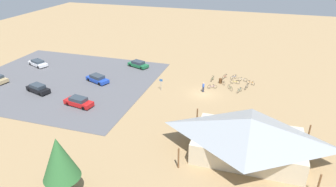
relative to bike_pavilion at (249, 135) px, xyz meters
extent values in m
plane|color=#9E7F56|center=(8.46, -15.40, -2.75)|extent=(160.00, 160.00, 0.00)
cube|color=#56565B|center=(35.26, -13.11, -2.73)|extent=(33.93, 29.40, 0.05)
cube|color=beige|center=(0.00, 0.00, -1.42)|extent=(12.63, 7.84, 2.66)
pyramid|color=#93999E|center=(0.00, 0.00, 1.08)|extent=(14.80, 10.01, 2.34)
cylinder|color=brown|center=(-7.24, -4.84, -1.42)|extent=(0.20, 0.20, 2.66)
cylinder|color=brown|center=(7.24, -4.84, -1.42)|extent=(0.20, 0.20, 2.66)
cylinder|color=brown|center=(-7.24, 4.84, -1.42)|extent=(0.20, 0.20, 2.66)
cylinder|color=brown|center=(7.24, 4.84, -1.42)|extent=(0.20, 0.20, 2.66)
cylinder|color=brown|center=(6.30, -20.90, -2.30)|extent=(0.60, 0.60, 0.90)
cylinder|color=#99999E|center=(15.85, -14.61, -1.65)|extent=(0.08, 0.08, 2.20)
cube|color=#1959B2|center=(15.85, -14.61, -0.85)|extent=(0.56, 0.04, 0.40)
cylinder|color=brown|center=(17.14, 12.20, -1.68)|extent=(0.44, 0.44, 2.14)
cone|color=#2D6633|center=(17.14, 12.20, 1.67)|extent=(3.68, 3.68, 4.56)
torus|color=black|center=(8.02, -21.02, -2.40)|extent=(0.16, 0.70, 0.71)
torus|color=black|center=(7.84, -22.10, -2.40)|extent=(0.16, 0.70, 0.71)
cylinder|color=#1E7F38|center=(7.93, -21.56, -2.28)|extent=(0.20, 1.00, 0.04)
cylinder|color=#1E7F38|center=(7.97, -21.36, -2.18)|extent=(0.04, 0.04, 0.44)
cube|color=black|center=(7.97, -21.36, -1.96)|extent=(0.11, 0.21, 0.05)
cylinder|color=#1E7F38|center=(7.86, -21.99, -2.14)|extent=(0.04, 0.04, 0.50)
cylinder|color=black|center=(7.86, -21.99, -1.89)|extent=(0.48, 0.11, 0.03)
torus|color=black|center=(4.52, -23.28, -2.41)|extent=(0.52, 0.50, 0.68)
torus|color=black|center=(3.80, -23.97, -2.41)|extent=(0.52, 0.50, 0.68)
cylinder|color=#2347B7|center=(4.16, -23.63, -2.30)|extent=(0.69, 0.66, 0.04)
cylinder|color=#2347B7|center=(4.29, -23.51, -2.21)|extent=(0.04, 0.04, 0.40)
cube|color=black|center=(4.29, -23.51, -2.01)|extent=(0.20, 0.20, 0.05)
cylinder|color=#2347B7|center=(3.87, -23.91, -2.16)|extent=(0.04, 0.04, 0.49)
cylinder|color=black|center=(3.87, -23.91, -1.91)|extent=(0.35, 0.37, 0.03)
torus|color=black|center=(3.02, -23.00, -2.42)|extent=(0.66, 0.07, 0.66)
torus|color=black|center=(1.96, -23.05, -2.42)|extent=(0.66, 0.07, 0.66)
cylinder|color=silver|center=(2.49, -23.03, -2.31)|extent=(0.98, 0.08, 0.04)
cylinder|color=silver|center=(2.68, -23.02, -2.21)|extent=(0.04, 0.04, 0.41)
cube|color=black|center=(2.68, -23.02, -2.01)|extent=(0.20, 0.09, 0.05)
cylinder|color=silver|center=(2.06, -23.04, -2.20)|extent=(0.04, 0.04, 0.44)
cylinder|color=black|center=(2.06, -23.04, -1.98)|extent=(0.05, 0.48, 0.03)
torus|color=black|center=(1.41, -22.23, -2.41)|extent=(0.61, 0.37, 0.68)
torus|color=black|center=(0.45, -21.68, -2.41)|extent=(0.61, 0.37, 0.68)
cylinder|color=orange|center=(0.93, -21.96, -2.30)|extent=(0.89, 0.53, 0.04)
cylinder|color=orange|center=(1.10, -22.06, -2.23)|extent=(0.04, 0.04, 0.35)
cube|color=black|center=(1.10, -22.06, -2.06)|extent=(0.21, 0.17, 0.05)
cylinder|color=orange|center=(0.55, -21.74, -2.19)|extent=(0.04, 0.04, 0.44)
cylinder|color=black|center=(0.55, -21.74, -1.97)|extent=(0.27, 0.43, 0.03)
torus|color=black|center=(6.20, -20.85, -2.39)|extent=(0.49, 0.57, 0.71)
torus|color=black|center=(5.55, -20.08, -2.39)|extent=(0.49, 0.57, 0.71)
cylinder|color=black|center=(5.88, -20.46, -2.28)|extent=(0.62, 0.74, 0.04)
cylinder|color=black|center=(5.99, -20.60, -2.17)|extent=(0.04, 0.04, 0.46)
cube|color=black|center=(5.99, -20.60, -1.94)|extent=(0.19, 0.20, 0.05)
cylinder|color=black|center=(5.62, -20.15, -2.18)|extent=(0.04, 0.04, 0.43)
cylinder|color=black|center=(5.62, -20.15, -1.96)|extent=(0.39, 0.33, 0.03)
torus|color=black|center=(2.31, -18.30, -2.38)|extent=(0.34, 0.70, 0.75)
torus|color=black|center=(2.73, -17.38, -2.38)|extent=(0.34, 0.70, 0.75)
cylinder|color=#197A7F|center=(2.52, -17.84, -2.25)|extent=(0.41, 0.86, 0.04)
cylinder|color=#197A7F|center=(2.45, -18.01, -2.17)|extent=(0.04, 0.04, 0.42)
cube|color=black|center=(2.45, -18.01, -1.95)|extent=(0.15, 0.22, 0.05)
cylinder|color=#197A7F|center=(2.69, -17.47, -2.15)|extent=(0.04, 0.04, 0.45)
cylinder|color=black|center=(2.69, -17.47, -1.93)|extent=(0.45, 0.22, 0.03)
torus|color=black|center=(6.02, -22.78, -2.37)|extent=(0.31, 0.72, 0.75)
torus|color=black|center=(5.66, -23.72, -2.37)|extent=(0.31, 0.72, 0.75)
cylinder|color=red|center=(5.84, -23.25, -2.25)|extent=(0.37, 0.88, 0.04)
cylinder|color=red|center=(5.90, -23.08, -2.14)|extent=(0.04, 0.04, 0.47)
cube|color=black|center=(5.90, -23.08, -1.90)|extent=(0.15, 0.22, 0.05)
cylinder|color=red|center=(5.69, -23.63, -2.15)|extent=(0.04, 0.04, 0.44)
cylinder|color=black|center=(5.69, -23.63, -1.93)|extent=(0.46, 0.20, 0.03)
torus|color=black|center=(6.86, -18.21, -2.42)|extent=(0.63, 0.29, 0.67)
torus|color=black|center=(7.85, -17.80, -2.42)|extent=(0.63, 0.29, 0.67)
cylinder|color=#722D9E|center=(7.35, -18.01, -2.31)|extent=(0.92, 0.41, 0.04)
cylinder|color=#722D9E|center=(7.17, -18.08, -2.20)|extent=(0.04, 0.04, 0.44)
cube|color=black|center=(7.17, -18.08, -1.98)|extent=(0.22, 0.15, 0.05)
cylinder|color=#722D9E|center=(7.75, -17.84, -2.19)|extent=(0.04, 0.04, 0.45)
cylinder|color=black|center=(7.75, -17.84, -1.97)|extent=(0.21, 0.46, 0.03)
torus|color=black|center=(1.35, -20.21, -2.38)|extent=(0.21, 0.74, 0.75)
torus|color=black|center=(1.60, -19.16, -2.38)|extent=(0.21, 0.74, 0.75)
cylinder|color=#B7B7BC|center=(1.48, -19.69, -2.25)|extent=(0.27, 0.98, 0.04)
cylinder|color=#B7B7BC|center=(1.43, -19.88, -2.18)|extent=(0.04, 0.04, 0.40)
cube|color=black|center=(1.43, -19.88, -1.97)|extent=(0.12, 0.21, 0.05)
cylinder|color=#B7B7BC|center=(1.58, -19.27, -2.12)|extent=(0.04, 0.04, 0.51)
cylinder|color=black|center=(1.58, -19.27, -1.86)|extent=(0.47, 0.14, 0.03)
torus|color=black|center=(3.15, -21.45, -2.41)|extent=(0.68, 0.12, 0.68)
torus|color=black|center=(4.21, -21.32, -2.41)|extent=(0.68, 0.12, 0.68)
cylinder|color=yellow|center=(3.68, -21.38, -2.30)|extent=(0.99, 0.16, 0.04)
cylinder|color=yellow|center=(3.49, -21.41, -2.22)|extent=(0.04, 0.04, 0.38)
cube|color=black|center=(3.49, -21.41, -2.03)|extent=(0.21, 0.10, 0.05)
cylinder|color=yellow|center=(4.11, -21.33, -2.18)|extent=(0.04, 0.04, 0.46)
cylinder|color=black|center=(4.11, -21.33, -1.95)|extent=(0.09, 0.48, 0.03)
torus|color=black|center=(3.90, -17.93, -2.38)|extent=(0.45, 0.63, 0.74)
torus|color=black|center=(4.49, -18.80, -2.38)|extent=(0.45, 0.63, 0.74)
cylinder|color=#1E7F38|center=(4.20, -18.36, -2.26)|extent=(0.57, 0.82, 0.04)
cylinder|color=#1E7F38|center=(4.09, -18.21, -2.18)|extent=(0.04, 0.04, 0.41)
cube|color=black|center=(4.09, -18.21, -1.97)|extent=(0.18, 0.21, 0.05)
cylinder|color=#1E7F38|center=(4.43, -18.71, -2.16)|extent=(0.04, 0.04, 0.45)
cylinder|color=black|center=(4.43, -18.71, -1.93)|extent=(0.42, 0.30, 0.03)
cube|color=black|center=(35.87, -7.31, -2.15)|extent=(4.85, 3.00, 0.67)
cube|color=#2D3842|center=(35.87, -7.31, -1.52)|extent=(2.88, 2.22, 0.58)
cylinder|color=black|center=(37.57, -7.02, -2.38)|extent=(0.68, 0.40, 0.64)
cylinder|color=black|center=(37.12, -8.50, -2.38)|extent=(0.68, 0.40, 0.64)
cylinder|color=black|center=(34.61, -6.13, -2.38)|extent=(0.68, 0.40, 0.64)
cylinder|color=black|center=(34.17, -7.61, -2.38)|extent=(0.68, 0.40, 0.64)
cube|color=#1E42B2|center=(28.31, -14.41, -2.18)|extent=(5.03, 3.48, 0.59)
cube|color=#2D3842|center=(28.31, -14.41, -1.60)|extent=(3.04, 2.49, 0.58)
cylinder|color=black|center=(30.09, -14.25, -2.38)|extent=(0.68, 0.45, 0.64)
cylinder|color=black|center=(29.48, -15.76, -2.38)|extent=(0.68, 0.45, 0.64)
cylinder|color=black|center=(27.14, -13.05, -2.38)|extent=(0.68, 0.45, 0.64)
cylinder|color=black|center=(26.53, -14.56, -2.38)|extent=(0.68, 0.45, 0.64)
cube|color=white|center=(44.80, -18.46, -2.20)|extent=(5.15, 3.57, 0.56)
cube|color=#2D3842|center=(44.80, -18.46, -1.68)|extent=(3.11, 2.56, 0.47)
cylinder|color=black|center=(46.63, -18.30, -2.38)|extent=(0.68, 0.45, 0.64)
cylinder|color=black|center=(45.99, -19.85, -2.38)|extent=(0.68, 0.45, 0.64)
cylinder|color=black|center=(43.61, -17.07, -2.38)|extent=(0.68, 0.45, 0.64)
cylinder|color=black|center=(42.98, -18.61, -2.38)|extent=(0.68, 0.45, 0.64)
cube|color=#1E6B3D|center=(24.12, -24.12, -2.20)|extent=(4.82, 3.24, 0.56)
cube|color=#2D3842|center=(24.12, -24.12, -1.64)|extent=(2.90, 2.36, 0.56)
cylinder|color=black|center=(25.82, -23.89, -2.38)|extent=(0.68, 0.42, 0.64)
cylinder|color=black|center=(25.27, -25.40, -2.38)|extent=(0.68, 0.42, 0.64)
cylinder|color=black|center=(22.96, -22.85, -2.38)|extent=(0.68, 0.42, 0.64)
cylinder|color=black|center=(22.42, -24.36, -2.38)|extent=(0.68, 0.42, 0.64)
cube|color=red|center=(26.37, -4.99, -2.14)|extent=(5.02, 2.57, 0.68)
cube|color=#2D3842|center=(26.37, -4.99, -1.51)|extent=(2.91, 2.00, 0.57)
cylinder|color=black|center=(28.10, -4.49, -2.38)|extent=(0.67, 0.32, 0.64)
cylinder|color=black|center=(27.84, -6.04, -2.38)|extent=(0.67, 0.32, 0.64)
cylinder|color=black|center=(24.90, -3.94, -2.38)|extent=(0.67, 0.32, 0.64)
cylinder|color=black|center=(24.63, -5.49, -2.38)|extent=(0.67, 0.32, 0.64)
cylinder|color=black|center=(44.63, -9.28, -2.38)|extent=(0.67, 0.35, 0.64)
cube|color=#2D3347|center=(8.61, -16.15, -2.28)|extent=(0.29, 0.35, 0.94)
cylinder|color=blue|center=(8.61, -16.15, -1.52)|extent=(0.36, 0.36, 0.57)
sphere|color=tan|center=(8.61, -16.15, -1.11)|extent=(0.24, 0.24, 0.24)
camera|label=1|loc=(0.08, 31.67, 19.79)|focal=32.54mm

